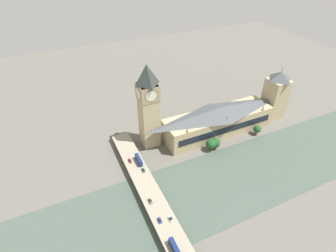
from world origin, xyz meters
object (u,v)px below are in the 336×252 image
Objects in this scene: car_northbound_lead at (160,220)px; victoria_tower at (275,95)px; clock_tower at (148,104)px; car_southbound_mid at (171,219)px; parliament_hall at (218,120)px; car_northbound_tail at (130,161)px; road_bridge at (155,204)px; car_northbound_mid at (143,170)px; double_decker_bus_lead at (175,248)px; car_southbound_lead at (150,201)px; double_decker_bus_rear at (139,160)px.

victoria_tower is at bearing -65.80° from car_northbound_lead.
clock_tower reaches higher than car_southbound_mid.
parliament_hall is at bearing -49.18° from car_southbound_mid.
victoria_tower reaches higher than car_northbound_tail.
road_bridge is 40.45× the size of car_northbound_mid.
victoria_tower is (0.06, -62.20, 10.49)m from parliament_hall.
car_northbound_lead is (-66.15, 85.12, -5.91)m from parliament_hall.
victoria_tower is 144.37m from car_northbound_mid.
double_decker_bus_lead reaches higher than car_southbound_lead.
double_decker_bus_rear is at bearing -122.63° from car_northbound_tail.
parliament_hall reaches higher than double_decker_bus_lead.
victoria_tower is 156.57m from car_southbound_lead.
road_bridge is 43.11m from car_northbound_tail.
car_southbound_mid is (-44.70, -0.55, -0.02)m from car_northbound_mid.
victoria_tower is 157.41m from car_southbound_mid.
clock_tower is 75.53m from road_bridge.
parliament_hall is 98.14m from road_bridge.
car_northbound_tail is 40.83m from car_southbound_lead.
parliament_hall is 80.48m from double_decker_bus_rear.
car_northbound_lead is at bearing 179.90° from car_northbound_tail.
car_northbound_mid is at bearing 106.40° from parliament_hall.
road_bridge is at bearing -128.66° from car_southbound_lead.
victoria_tower reaches higher than car_southbound_lead.
car_southbound_lead reaches higher than road_bridge.
car_southbound_lead reaches higher than car_northbound_tail.
car_northbound_mid is (-9.71, 0.11, -1.89)m from double_decker_bus_rear.
victoria_tower is 171.29m from double_decker_bus_lead.
car_northbound_mid is (-23.34, 79.32, -5.89)m from parliament_hall.
double_decker_bus_rear is at bearing -4.51° from road_bridge.
victoria_tower is 162.35m from car_northbound_lead.
double_decker_bus_lead is 2.91× the size of car_northbound_mid.
car_northbound_tail is 1.01× the size of car_southbound_lead.
car_northbound_lead is 0.89× the size of car_northbound_tail.
car_northbound_tail is at bearing 23.02° from car_northbound_mid.
victoria_tower is 4.49× the size of double_decker_bus_lead.
double_decker_bus_lead is at bearing 175.33° from road_bridge.
victoria_tower is at bearing -86.12° from car_northbound_tail.
parliament_hall is 25.44× the size of car_northbound_mid.
parliament_hall is at bearing -44.58° from double_decker_bus_lead.
car_northbound_tail is (-9.92, 85.02, -5.90)m from parliament_hall.
car_southbound_lead is (35.55, -0.04, -1.99)m from double_decker_bus_lead.
car_northbound_tail is (-9.97, 147.22, -16.38)m from victoria_tower.
clock_tower is at bearing -28.73° from car_northbound_mid.
car_northbound_mid is at bearing 151.27° from clock_tower.
double_decker_bus_lead is (-33.40, 2.73, 3.87)m from road_bridge.
clock_tower reaches higher than road_bridge.
road_bridge is 29.76m from car_northbound_mid.
clock_tower reaches higher than double_decker_bus_lead.
car_northbound_lead is 0.90× the size of car_southbound_lead.
road_bridge is 13.67m from car_northbound_lead.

